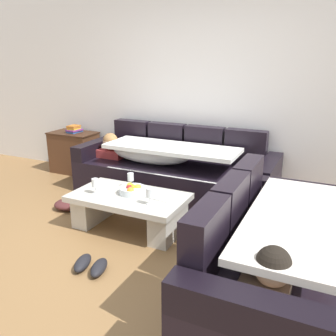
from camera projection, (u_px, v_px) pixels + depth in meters
The scene contains 14 objects.
ground_plane at pixel (122, 257), 3.25m from camera, with size 14.00×14.00×0.00m, color olive.
back_wall at pixel (206, 89), 4.70m from camera, with size 9.00×0.10×2.70m, color white.
couch_along_wall at pixel (171, 171), 4.66m from camera, with size 2.58×0.92×0.88m.
couch_near_window at pixel (275, 257), 2.62m from camera, with size 0.92×2.03×0.88m.
coffee_table at pixel (129, 207), 3.73m from camera, with size 1.20×0.68×0.38m.
fruit_bowl at pixel (132, 190), 3.72m from camera, with size 0.28×0.28×0.10m.
wine_glass_near_left at pixel (95, 183), 3.69m from camera, with size 0.07×0.07×0.17m.
wine_glass_near_right at pixel (149, 193), 3.42m from camera, with size 0.07×0.07×0.17m.
wine_glass_far_back at pixel (131, 178), 3.87m from camera, with size 0.07×0.07×0.17m.
open_magazine at pixel (160, 196), 3.64m from camera, with size 0.28×0.21×0.01m, color white.
side_cabinet at pixel (74, 152), 5.58m from camera, with size 0.72×0.44×0.64m.
book_stack_on_cabinet at pixel (74, 129), 5.47m from camera, with size 0.19×0.24×0.11m.
pair_of_shoes at pixel (91, 265), 3.04m from camera, with size 0.36×0.30×0.09m.
crumpled_garment at pixel (71, 204), 4.28m from camera, with size 0.40×0.32×0.12m, color #4C2323.
Camera 1 is at (1.61, -2.40, 1.74)m, focal length 37.94 mm.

